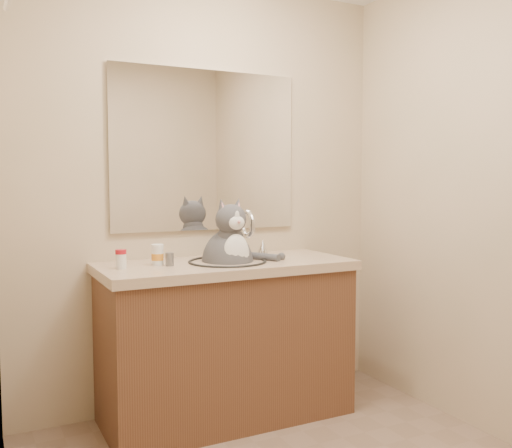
{
  "coord_description": "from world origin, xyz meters",
  "views": [
    {
      "loc": [
        -1.21,
        -1.79,
        1.29
      ],
      "look_at": [
        0.02,
        0.65,
        1.07
      ],
      "focal_mm": 40.0,
      "sensor_mm": 36.0,
      "label": 1
    }
  ],
  "objects": [
    {
      "name": "pill_bottle_redcap",
      "position": [
        -0.56,
        0.98,
        0.9
      ],
      "size": [
        0.07,
        0.07,
        0.09
      ],
      "rotation": [
        0.0,
        0.0,
        -0.34
      ],
      "color": "white",
      "rests_on": "vanity"
    },
    {
      "name": "vanity",
      "position": [
        0.0,
        0.96,
        0.44
      ],
      "size": [
        1.34,
        0.59,
        1.12
      ],
      "color": "brown",
      "rests_on": "ground"
    },
    {
      "name": "mirror",
      "position": [
        0.0,
        1.24,
        1.45
      ],
      "size": [
        1.1,
        0.02,
        0.9
      ],
      "primitive_type": "cube",
      "color": "white",
      "rests_on": "room"
    },
    {
      "name": "room",
      "position": [
        0.0,
        0.0,
        1.2
      ],
      "size": [
        2.22,
        2.52,
        2.42
      ],
      "color": "#876E5D",
      "rests_on": "ground"
    },
    {
      "name": "shower_curtain",
      "position": [
        -1.05,
        0.1,
        1.03
      ],
      "size": [
        0.02,
        1.3,
        1.93
      ],
      "color": "#BAB18C",
      "rests_on": "ground"
    },
    {
      "name": "pill_bottle_orange",
      "position": [
        -0.36,
        1.01,
        0.9
      ],
      "size": [
        0.08,
        0.08,
        0.11
      ],
      "rotation": [
        0.0,
        0.0,
        -0.4
      ],
      "color": "white",
      "rests_on": "vanity"
    },
    {
      "name": "grey_canister",
      "position": [
        -0.31,
        0.96,
        0.88
      ],
      "size": [
        0.05,
        0.05,
        0.07
      ],
      "rotation": [
        0.0,
        0.0,
        0.07
      ],
      "color": "slate",
      "rests_on": "vanity"
    },
    {
      "name": "cat",
      "position": [
        0.02,
        0.97,
        0.87
      ],
      "size": [
        0.4,
        0.31,
        0.55
      ],
      "rotation": [
        0.0,
        0.0,
        0.05
      ],
      "color": "#4D4D52",
      "rests_on": "vanity"
    }
  ]
}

